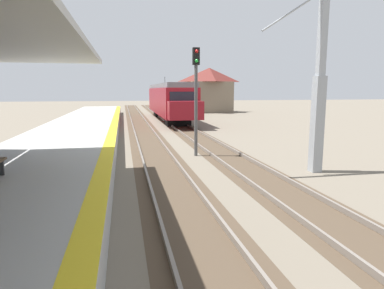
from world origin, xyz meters
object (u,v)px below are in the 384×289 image
approaching_train (170,100)px  rail_signal_post (196,91)px  catenary_pylon_far_side (313,80)px  distant_trackside_house (209,89)px

approaching_train → rail_signal_post: rail_signal_post is taller
catenary_pylon_far_side → approaching_train: bearing=95.1°
rail_signal_post → catenary_pylon_far_side: (3.65, -4.18, 0.41)m
approaching_train → rail_signal_post: (-1.45, -20.30, 1.02)m
catenary_pylon_far_side → distant_trackside_house: bearing=81.8°
distant_trackside_house → catenary_pylon_far_side: bearing=-98.2°
rail_signal_post → distant_trackside_house: 33.84m
catenary_pylon_far_side → distant_trackside_house: 37.20m
rail_signal_post → catenary_pylon_far_side: size_ratio=0.69×
approaching_train → catenary_pylon_far_side: size_ratio=2.61×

